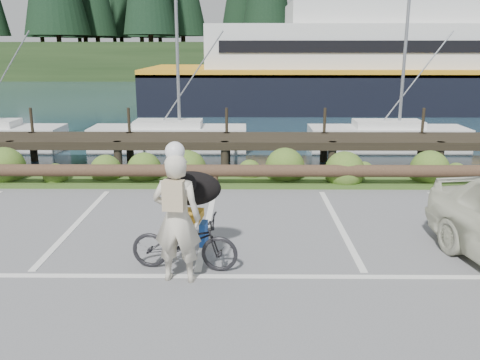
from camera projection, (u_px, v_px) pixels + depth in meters
The scene contains 7 objects.
ground at pixel (199, 265), 8.16m from camera, with size 72.00×72.00×0.00m, color #5E5E61.
harbor_backdrop at pixel (243, 68), 84.03m from camera, with size 170.00×160.00×30.00m.
vegetation_strip at pixel (217, 179), 13.27m from camera, with size 34.00×1.60×0.10m, color #3D5B21.
log_rail at pixel (215, 188), 12.61m from camera, with size 32.00×0.30×0.60m, color #443021, non-canonical shape.
bicycle at pixel (184, 242), 7.94m from camera, with size 0.59×1.69×0.89m, color black.
cyclist at pixel (177, 218), 7.42m from camera, with size 0.71×0.47×1.95m, color beige.
dog at pixel (191, 188), 8.27m from camera, with size 0.99×0.48×0.57m, color black.
Camera 1 is at (0.73, -7.53, 3.41)m, focal length 38.00 mm.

